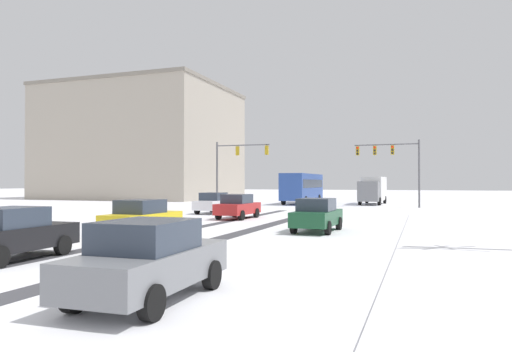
# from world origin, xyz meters

# --- Properties ---
(wheel_track_left_lane) EXTENTS (0.90, 33.67, 0.01)m
(wheel_track_left_lane) POSITION_xyz_m (1.80, 15.30, 0.00)
(wheel_track_left_lane) COLOR #424247
(wheel_track_left_lane) RESTS_ON ground
(wheel_track_right_lane) EXTENTS (0.71, 33.67, 0.01)m
(wheel_track_right_lane) POSITION_xyz_m (-1.36, 15.30, 0.00)
(wheel_track_right_lane) COLOR #424247
(wheel_track_right_lane) RESTS_ON ground
(sidewalk_kerb_right) EXTENTS (4.00, 33.67, 0.12)m
(sidewalk_kerb_right) POSITION_xyz_m (11.02, 13.77, 0.06)
(sidewalk_kerb_right) COLOR white
(sidewalk_kerb_right) RESTS_ON ground
(traffic_signal_far_right) EXTENTS (6.17, 0.45, 6.50)m
(traffic_signal_far_right) POSITION_xyz_m (7.17, 40.64, 4.79)
(traffic_signal_far_right) COLOR #56565B
(traffic_signal_far_right) RESTS_ON ground
(traffic_signal_far_left) EXTENTS (5.62, 0.46, 6.50)m
(traffic_signal_far_left) POSITION_xyz_m (-7.70, 36.67, 4.63)
(traffic_signal_far_left) COLOR #56565B
(traffic_signal_far_left) RESTS_ON ground
(car_white_lead) EXTENTS (1.90, 4.13, 1.62)m
(car_white_lead) POSITION_xyz_m (-5.28, 26.55, 0.82)
(car_white_lead) COLOR silver
(car_white_lead) RESTS_ON ground
(car_red_second) EXTENTS (1.93, 4.15, 1.62)m
(car_red_second) POSITION_xyz_m (-1.61, 22.33, 0.82)
(car_red_second) COLOR red
(car_red_second) RESTS_ON ground
(car_dark_green_third) EXTENTS (1.93, 4.15, 1.62)m
(car_dark_green_third) POSITION_xyz_m (5.06, 16.07, 0.82)
(car_dark_green_third) COLOR #194C2D
(car_dark_green_third) RESTS_ON ground
(car_yellow_cab_fourth) EXTENTS (1.94, 4.15, 1.62)m
(car_yellow_cab_fourth) POSITION_xyz_m (-1.92, 11.66, 0.82)
(car_yellow_cab_fourth) COLOR yellow
(car_yellow_cab_fourth) RESTS_ON ground
(car_black_fifth) EXTENTS (1.94, 4.15, 1.62)m
(car_black_fifth) POSITION_xyz_m (-2.02, 4.76, 0.82)
(car_black_fifth) COLOR black
(car_black_fifth) RESTS_ON ground
(car_grey_sixth) EXTENTS (1.91, 4.14, 1.62)m
(car_grey_sixth) POSITION_xyz_m (4.67, 1.96, 0.82)
(car_grey_sixth) COLOR slate
(car_grey_sixth) RESTS_ON ground
(bus_oncoming) EXTENTS (2.74, 11.02, 3.38)m
(bus_oncoming) POSITION_xyz_m (-3.00, 45.62, 1.99)
(bus_oncoming) COLOR #284793
(bus_oncoming) RESTS_ON ground
(box_truck_delivery) EXTENTS (2.55, 7.49, 3.02)m
(box_truck_delivery) POSITION_xyz_m (4.74, 46.50, 1.63)
(box_truck_delivery) COLOR slate
(box_truck_delivery) RESTS_ON ground
(office_building_far_left_block) EXTENTS (25.75, 21.14, 16.76)m
(office_building_far_left_block) POSITION_xyz_m (-30.53, 55.17, 8.39)
(office_building_far_left_block) COLOR #A89E8E
(office_building_far_left_block) RESTS_ON ground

